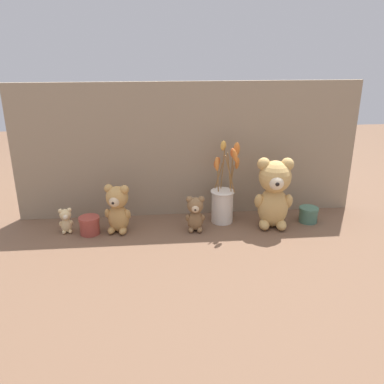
% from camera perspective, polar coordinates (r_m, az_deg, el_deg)
% --- Properties ---
extents(ground_plane, '(4.00, 4.00, 0.00)m').
position_cam_1_polar(ground_plane, '(1.61, 0.07, -5.25)').
color(ground_plane, brown).
extents(backdrop_wall, '(1.41, 0.02, 0.55)m').
position_cam_1_polar(backdrop_wall, '(1.68, -0.49, 5.83)').
color(backdrop_wall, gray).
rests_on(backdrop_wall, ground).
extents(teddy_bear_large, '(0.16, 0.14, 0.28)m').
position_cam_1_polar(teddy_bear_large, '(1.62, 11.41, 0.06)').
color(teddy_bear_large, tan).
rests_on(teddy_bear_large, ground).
extents(teddy_bear_medium, '(0.11, 0.10, 0.19)m').
position_cam_1_polar(teddy_bear_medium, '(1.58, -10.41, -2.17)').
color(teddy_bear_medium, tan).
rests_on(teddy_bear_medium, ground).
extents(teddy_bear_small, '(0.08, 0.07, 0.14)m').
position_cam_1_polar(teddy_bear_small, '(1.57, 0.46, -2.97)').
color(teddy_bear_small, olive).
rests_on(teddy_bear_small, ground).
extents(teddy_bear_tiny, '(0.06, 0.05, 0.10)m').
position_cam_1_polar(teddy_bear_tiny, '(1.64, -17.28, -3.76)').
color(teddy_bear_tiny, '#DBBC84').
rests_on(teddy_bear_tiny, ground).
extents(flower_vase, '(0.11, 0.14, 0.34)m').
position_cam_1_polar(flower_vase, '(1.65, 4.38, -0.99)').
color(flower_vase, silver).
rests_on(flower_vase, ground).
extents(decorative_tin_tall, '(0.08, 0.08, 0.06)m').
position_cam_1_polar(decorative_tin_tall, '(1.73, 16.02, -3.06)').
color(decorative_tin_tall, '#47705B').
rests_on(decorative_tin_tall, ground).
extents(decorative_tin_short, '(0.08, 0.08, 0.07)m').
position_cam_1_polar(decorative_tin_short, '(1.62, -14.16, -4.47)').
color(decorative_tin_short, '#993D33').
rests_on(decorative_tin_short, ground).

